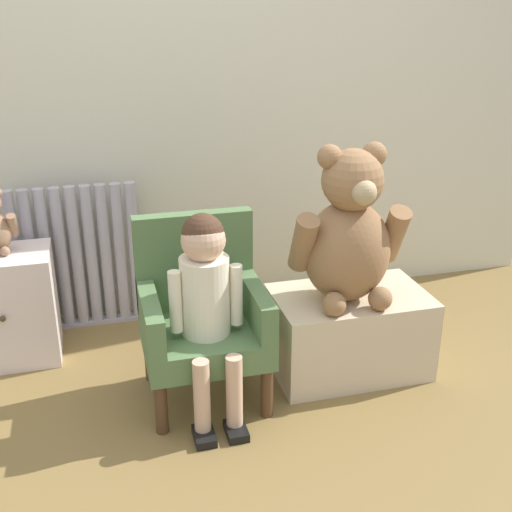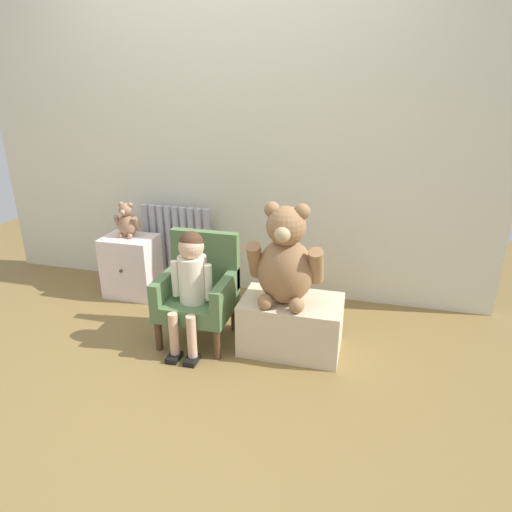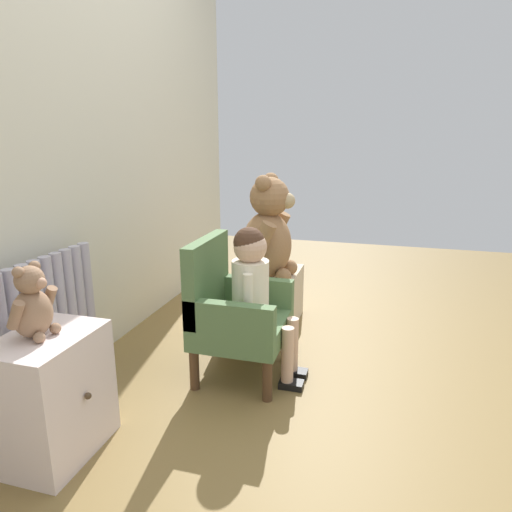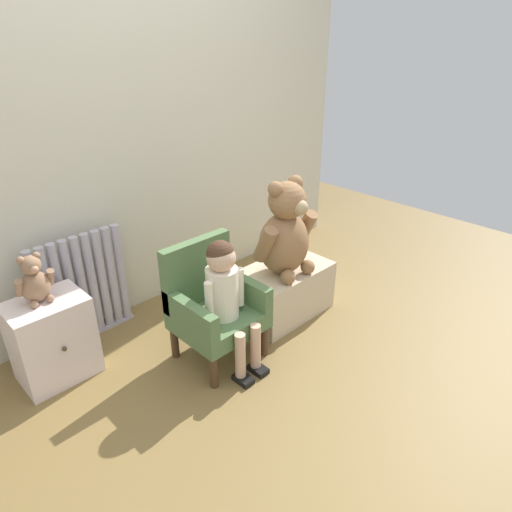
{
  "view_description": "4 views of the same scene",
  "coord_description": "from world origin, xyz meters",
  "px_view_note": "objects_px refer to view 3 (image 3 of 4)",
  "views": [
    {
      "loc": [
        -0.3,
        -1.53,
        1.38
      ],
      "look_at": [
        0.25,
        0.56,
        0.51
      ],
      "focal_mm": 45.0,
      "sensor_mm": 36.0,
      "label": 1
    },
    {
      "loc": [
        1.02,
        -1.85,
        1.54
      ],
      "look_at": [
        0.41,
        0.49,
        0.59
      ],
      "focal_mm": 32.0,
      "sensor_mm": 36.0,
      "label": 2
    },
    {
      "loc": [
        -1.85,
        -0.14,
        1.12
      ],
      "look_at": [
        0.38,
        0.5,
        0.5
      ],
      "focal_mm": 32.0,
      "sensor_mm": 36.0,
      "label": 3
    },
    {
      "loc": [
        -1.26,
        -1.14,
        1.67
      ],
      "look_at": [
        0.35,
        0.5,
        0.51
      ],
      "focal_mm": 32.0,
      "sensor_mm": 36.0,
      "label": 4
    }
  ],
  "objects_px": {
    "child_figure": "(255,282)",
    "child_armchair": "(233,311)",
    "large_teddy_bear": "(268,233)",
    "small_teddy_bear": "(32,305)",
    "radiator": "(53,332)",
    "low_bench": "(264,301)",
    "small_dresser": "(52,395)"
  },
  "relations": [
    {
      "from": "small_dresser",
      "to": "small_teddy_bear",
      "type": "relative_size",
      "value": 1.77
    },
    {
      "from": "small_dresser",
      "to": "child_armchair",
      "type": "relative_size",
      "value": 0.69
    },
    {
      "from": "radiator",
      "to": "small_teddy_bear",
      "type": "bearing_deg",
      "value": -147.17
    },
    {
      "from": "radiator",
      "to": "small_dresser",
      "type": "xyz_separation_m",
      "value": [
        -0.28,
        -0.21,
        -0.09
      ]
    },
    {
      "from": "small_dresser",
      "to": "child_figure",
      "type": "bearing_deg",
      "value": -37.46
    },
    {
      "from": "radiator",
      "to": "child_figure",
      "type": "relative_size",
      "value": 0.89
    },
    {
      "from": "small_dresser",
      "to": "child_figure",
      "type": "xyz_separation_m",
      "value": [
        0.71,
        -0.55,
        0.24
      ]
    },
    {
      "from": "child_armchair",
      "to": "low_bench",
      "type": "bearing_deg",
      "value": 0.17
    },
    {
      "from": "radiator",
      "to": "child_figure",
      "type": "height_order",
      "value": "child_figure"
    },
    {
      "from": "child_figure",
      "to": "small_teddy_bear",
      "type": "xyz_separation_m",
      "value": [
        -0.72,
        0.57,
        0.1
      ]
    },
    {
      "from": "large_teddy_bear",
      "to": "small_teddy_bear",
      "type": "distance_m",
      "value": 1.36
    },
    {
      "from": "large_teddy_bear",
      "to": "child_figure",
      "type": "bearing_deg",
      "value": -171.65
    },
    {
      "from": "radiator",
      "to": "child_armchair",
      "type": "bearing_deg",
      "value": -56.33
    },
    {
      "from": "child_armchair",
      "to": "child_figure",
      "type": "distance_m",
      "value": 0.19
    },
    {
      "from": "low_bench",
      "to": "small_teddy_bear",
      "type": "bearing_deg",
      "value": 160.72
    },
    {
      "from": "low_bench",
      "to": "radiator",
      "type": "bearing_deg",
      "value": 147.46
    },
    {
      "from": "small_dresser",
      "to": "small_teddy_bear",
      "type": "xyz_separation_m",
      "value": [
        -0.01,
        0.02,
        0.34
      ]
    },
    {
      "from": "low_bench",
      "to": "child_figure",
      "type": "bearing_deg",
      "value": -169.05
    },
    {
      "from": "child_figure",
      "to": "large_teddy_bear",
      "type": "distance_m",
      "value": 0.56
    },
    {
      "from": "radiator",
      "to": "low_bench",
      "type": "relative_size",
      "value": 1.1
    },
    {
      "from": "radiator",
      "to": "low_bench",
      "type": "distance_m",
      "value": 1.21
    },
    {
      "from": "radiator",
      "to": "child_figure",
      "type": "bearing_deg",
      "value": -60.36
    },
    {
      "from": "child_armchair",
      "to": "child_figure",
      "type": "xyz_separation_m",
      "value": [
        0.0,
        -0.11,
        0.15
      ]
    },
    {
      "from": "child_armchair",
      "to": "radiator",
      "type": "bearing_deg",
      "value": 123.67
    },
    {
      "from": "radiator",
      "to": "large_teddy_bear",
      "type": "xyz_separation_m",
      "value": [
        0.97,
        -0.68,
        0.26
      ]
    },
    {
      "from": "child_figure",
      "to": "child_armchair",
      "type": "bearing_deg",
      "value": 90.0
    },
    {
      "from": "large_teddy_bear",
      "to": "small_teddy_bear",
      "type": "relative_size",
      "value": 2.3
    },
    {
      "from": "child_armchair",
      "to": "large_teddy_bear",
      "type": "height_order",
      "value": "large_teddy_bear"
    },
    {
      "from": "small_dresser",
      "to": "child_armchair",
      "type": "distance_m",
      "value": 0.84
    },
    {
      "from": "small_dresser",
      "to": "large_teddy_bear",
      "type": "xyz_separation_m",
      "value": [
        1.26,
        -0.47,
        0.36
      ]
    },
    {
      "from": "child_figure",
      "to": "small_teddy_bear",
      "type": "height_order",
      "value": "child_figure"
    },
    {
      "from": "child_armchair",
      "to": "large_teddy_bear",
      "type": "bearing_deg",
      "value": -3.27
    }
  ]
}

